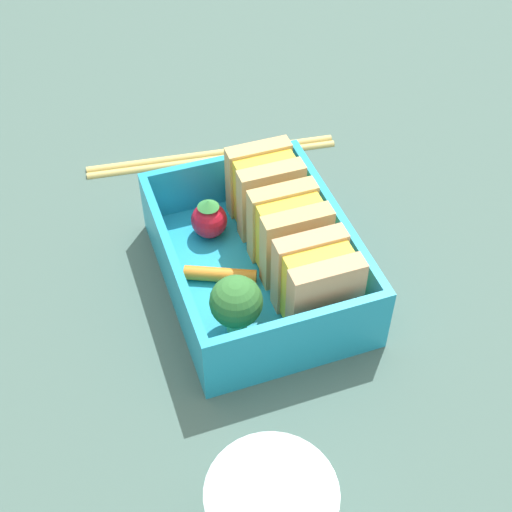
% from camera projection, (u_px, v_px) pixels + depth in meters
% --- Properties ---
extents(ground_plane, '(1.20, 1.20, 0.02)m').
position_uv_depth(ground_plane, '(256.00, 291.00, 0.53)').
color(ground_plane, '#425E56').
extents(bento_tray, '(0.17, 0.13, 0.01)m').
position_uv_depth(bento_tray, '(256.00, 276.00, 0.52)').
color(bento_tray, '#1F98C0').
rests_on(bento_tray, ground_plane).
extents(bento_rim, '(0.17, 0.13, 0.04)m').
position_uv_depth(bento_rim, '(256.00, 250.00, 0.50)').
color(bento_rim, '#1F98C0').
rests_on(bento_rim, bento_tray).
extents(sandwich_left, '(0.04, 0.05, 0.06)m').
position_uv_depth(sandwich_left, '(265.00, 189.00, 0.53)').
color(sandwich_left, tan).
rests_on(sandwich_left, bento_tray).
extents(sandwich_center_left, '(0.04, 0.05, 0.06)m').
position_uv_depth(sandwich_center_left, '(289.00, 233.00, 0.50)').
color(sandwich_center_left, tan).
rests_on(sandwich_center_left, bento_tray).
extents(sandwich_center, '(0.04, 0.05, 0.06)m').
position_uv_depth(sandwich_center, '(317.00, 284.00, 0.46)').
color(sandwich_center, tan).
rests_on(sandwich_center, bento_tray).
extents(strawberry_far_left, '(0.03, 0.03, 0.03)m').
position_uv_depth(strawberry_far_left, '(209.00, 219.00, 0.53)').
color(strawberry_far_left, red).
rests_on(strawberry_far_left, bento_tray).
extents(carrot_stick_far_left, '(0.03, 0.05, 0.01)m').
position_uv_depth(carrot_stick_far_left, '(220.00, 274.00, 0.50)').
color(carrot_stick_far_left, orange).
rests_on(carrot_stick_far_left, bento_tray).
extents(broccoli_floret, '(0.03, 0.03, 0.05)m').
position_uv_depth(broccoli_floret, '(236.00, 303.00, 0.46)').
color(broccoli_floret, '#8CC070').
rests_on(broccoli_floret, bento_tray).
extents(chopstick_pair, '(0.04, 0.22, 0.01)m').
position_uv_depth(chopstick_pair, '(212.00, 154.00, 0.62)').
color(chopstick_pair, tan).
rests_on(chopstick_pair, ground_plane).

